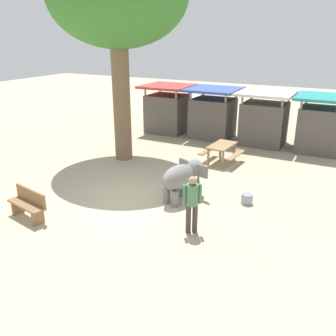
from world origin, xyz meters
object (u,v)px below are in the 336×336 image
market_stall_blue (213,116)px  market_stall_teal (322,127)px  feed_bucket (247,199)px  picnic_table_near (222,149)px  elephant (182,177)px  wooden_bench (28,203)px  market_stall_red (168,111)px  person_handler (192,200)px  market_stall_white (264,121)px

market_stall_blue → market_stall_teal: same height
feed_bucket → picnic_table_near: bearing=121.4°
elephant → market_stall_blue: (-1.82, 7.49, 0.36)m
wooden_bench → picnic_table_near: wooden_bench is taller
picnic_table_near → market_stall_red: bearing=55.4°
market_stall_teal → wooden_bench: bearing=-122.3°
elephant → feed_bucket: elephant is taller
person_handler → picnic_table_near: 5.88m
person_handler → market_stall_blue: size_ratio=0.64×
feed_bucket → wooden_bench: bearing=-144.2°
picnic_table_near → market_stall_red: 5.61m
market_stall_teal → feed_bucket: market_stall_teal is taller
wooden_bench → market_stall_red: (-1.03, 10.69, 0.67)m
market_stall_white → wooden_bench: bearing=-111.3°
elephant → market_stall_teal: size_ratio=0.70×
person_handler → feed_bucket: 2.68m
elephant → wooden_bench: elephant is taller
elephant → person_handler: 2.09m
market_stall_red → market_stall_blue: same height
market_stall_white → feed_bucket: bearing=-80.2°
wooden_bench → market_stall_teal: bearing=-111.2°
market_stall_blue → person_handler: bearing=-72.4°
elephant → wooden_bench: (-3.39, -3.20, -0.31)m
picnic_table_near → market_stall_blue: (-1.75, 3.51, 0.55)m
market_stall_red → market_stall_blue: 2.60m
person_handler → picnic_table_near: (-1.19, 5.74, -0.36)m
picnic_table_near → market_stall_red: market_stall_red is taller
picnic_table_near → market_stall_teal: (3.45, 3.51, 0.55)m
market_stall_red → feed_bucket: 9.40m
elephant → feed_bucket: size_ratio=4.90×
market_stall_red → market_stall_blue: size_ratio=1.00×
wooden_bench → feed_bucket: size_ratio=4.03×
market_stall_white → picnic_table_near: bearing=-103.7°
person_handler → elephant: bearing=-4.0°
person_handler → market_stall_teal: size_ratio=0.64×
elephant → market_stall_teal: market_stall_teal is taller
elephant → market_stall_red: (-4.42, 7.49, 0.36)m
market_stall_blue → market_stall_white: same height
market_stall_blue → feed_bucket: size_ratio=7.00×
market_stall_red → feed_bucket: (6.38, -6.84, -0.98)m
picnic_table_near → market_stall_blue: 3.96m
market_stall_blue → market_stall_white: 2.60m
elephant → wooden_bench: 4.67m
picnic_table_near → market_stall_white: bearing=-9.3°
market_stall_red → market_stall_white: bearing=0.0°
person_handler → market_stall_blue: bearing=-18.6°
elephant → market_stall_red: market_stall_red is taller
feed_bucket → market_stall_red: bearing=133.0°
wooden_bench → market_stall_white: bearing=-100.2°
wooden_bench → feed_bucket: bearing=-133.1°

